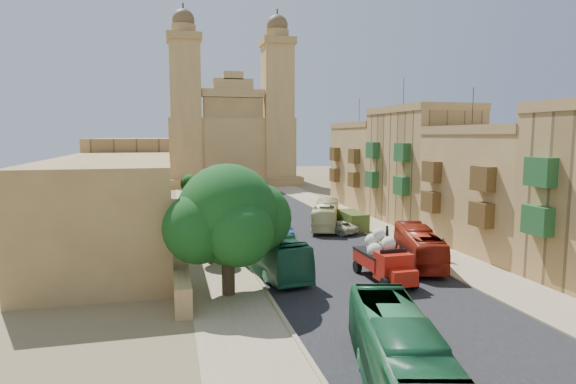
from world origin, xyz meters
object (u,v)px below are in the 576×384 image
street_tree_a (210,230)px  bus_green_north (267,250)px  bus_red_east (419,246)px  car_white_a (281,222)px  red_truck (384,259)px  car_dkblue (244,201)px  pedestrian_a (441,250)px  street_tree_c (194,193)px  car_cream (337,227)px  car_blue_b (241,189)px  olive_pickup (352,221)px  church (230,140)px  bus_green_south (400,358)px  street_tree_b (200,208)px  car_white_b (282,209)px  car_blue_a (286,230)px  bus_cream_east (326,215)px  ficus_tree (229,218)px  pedestrian_c (387,234)px  street_tree_d (190,184)px

street_tree_a → bus_green_north: street_tree_a is taller
bus_red_east → car_white_a: size_ratio=2.42×
red_truck → bus_green_north: size_ratio=0.55×
car_dkblue → pedestrian_a: size_ratio=1.94×
street_tree_a → street_tree_c: bearing=90.0°
car_cream → bus_red_east: bearing=75.0°
car_blue_b → olive_pickup: bearing=-61.3°
car_cream → car_dkblue: bearing=-100.0°
church → car_blue_b: size_ratio=9.10×
bus_green_south → street_tree_c: bearing=111.2°
street_tree_b → car_white_b: 15.66m
bus_green_north → car_blue_a: 13.22m
bus_red_east → car_blue_a: bus_red_east is taller
bus_cream_east → car_dkblue: size_ratio=2.86×
ficus_tree → pedestrian_a: (18.18, 4.20, -4.14)m
bus_red_east → car_dkblue: size_ratio=2.76×
car_white_a → pedestrian_c: size_ratio=2.58×
bus_green_south → bus_cream_east: bearing=90.6°
red_truck → car_cream: (2.46, 16.81, -0.93)m
street_tree_c → pedestrian_a: bearing=-56.0°
street_tree_b → bus_green_south: bearing=-80.7°
street_tree_b → car_dkblue: size_ratio=1.16×
car_white_b → street_tree_d: bearing=-31.9°
ficus_tree → car_blue_b: 56.33m
red_truck → car_white_a: 20.99m
pedestrian_c → street_tree_b: bearing=-100.4°
bus_green_south → car_white_a: size_ratio=2.70×
car_dkblue → bus_green_south: bearing=-69.1°
street_tree_a → bus_green_south: size_ratio=0.37×
street_tree_a → street_tree_c: 24.00m
street_tree_c → street_tree_d: bearing=90.0°
bus_green_north → red_truck: bearing=-40.0°
street_tree_a → car_blue_b: size_ratio=1.06×
street_tree_b → pedestrian_c: 19.39m
bus_green_south → pedestrian_c: 28.62m
street_tree_c → car_blue_a: size_ratio=1.24×
bus_green_south → bus_red_east: size_ratio=1.12×
pedestrian_c → church: bearing=-158.8°
pedestrian_a → car_blue_a: bearing=-59.0°
ficus_tree → bus_red_east: size_ratio=0.84×
bus_green_south → car_blue_b: size_ratio=2.87×
bus_green_south → car_white_a: bus_green_south is taller
bus_green_south → car_dkblue: bearing=101.9°
pedestrian_c → car_blue_a: bearing=-106.7°
car_white_b → pedestrian_c: (6.19, -18.72, 0.11)m
street_tree_d → car_blue_b: 15.06m
street_tree_d → car_white_b: street_tree_d is taller
bus_green_south → pedestrian_a: bearing=68.6°
bus_green_south → bus_cream_east: size_ratio=1.08×
street_tree_d → car_blue_b: bearing=50.3°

